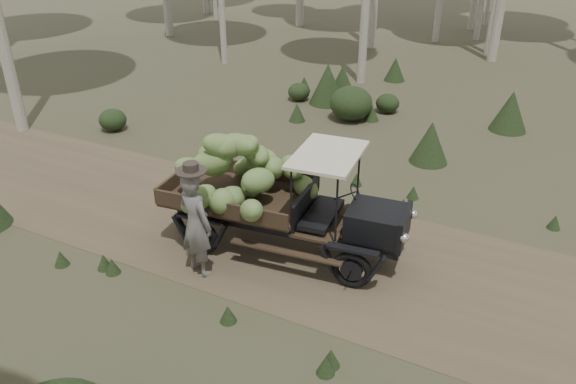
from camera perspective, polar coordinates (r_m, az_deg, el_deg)
name	(u,v)px	position (r m, az deg, el deg)	size (l,w,h in m)	color
ground	(414,278)	(10.14, 12.71, -8.54)	(120.00, 120.00, 0.00)	#473D2B
dirt_track	(414,278)	(10.13, 12.71, -8.52)	(70.00, 4.00, 0.01)	brown
banana_truck	(261,183)	(10.17, -2.72, 0.93)	(4.67, 2.47, 2.31)	black
farmer	(196,223)	(9.65, -9.36, -3.08)	(0.81, 0.64, 2.11)	#5F5B57
undergrowth	(388,202)	(11.38, 10.13, -0.99)	(20.90, 21.72, 1.29)	#233319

